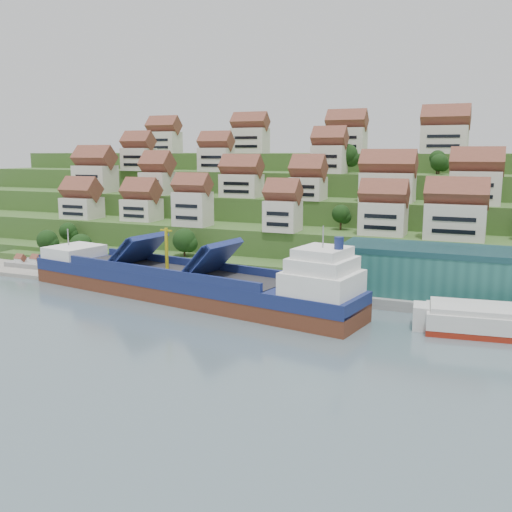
% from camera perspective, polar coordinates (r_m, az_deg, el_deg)
% --- Properties ---
extents(ground, '(300.00, 300.00, 0.00)m').
position_cam_1_polar(ground, '(121.27, -3.37, -4.77)').
color(ground, slate).
rests_on(ground, ground).
extents(quay, '(180.00, 14.00, 2.20)m').
position_cam_1_polar(quay, '(127.78, 7.74, -3.55)').
color(quay, gray).
rests_on(quay, ground).
extents(pebble_beach, '(45.00, 20.00, 1.00)m').
position_cam_1_polar(pebble_beach, '(163.51, -19.97, -1.23)').
color(pebble_beach, gray).
rests_on(pebble_beach, ground).
extents(hillside, '(260.00, 128.00, 31.00)m').
position_cam_1_polar(hillside, '(215.83, 8.89, 4.69)').
color(hillside, '#2D4C1E').
rests_on(hillside, ground).
extents(hillside_village, '(161.71, 62.70, 28.93)m').
position_cam_1_polar(hillside_village, '(173.55, 5.33, 7.97)').
color(hillside_village, silver).
rests_on(hillside_village, ground).
extents(hillside_trees, '(136.61, 62.46, 30.92)m').
position_cam_1_polar(hillside_trees, '(162.41, 1.20, 5.27)').
color(hillside_trees, '#173712').
rests_on(hillside_trees, ground).
extents(warehouse, '(60.00, 15.00, 10.00)m').
position_cam_1_polar(warehouse, '(124.29, 22.44, -1.76)').
color(warehouse, '#23605A').
rests_on(warehouse, quay).
extents(flagpole, '(1.28, 0.16, 8.00)m').
position_cam_1_polar(flagpole, '(122.30, 6.33, -1.37)').
color(flagpole, gray).
rests_on(flagpole, quay).
extents(beach_huts, '(14.40, 3.70, 2.20)m').
position_cam_1_polar(beach_huts, '(163.68, -20.82, -0.70)').
color(beach_huts, white).
rests_on(beach_huts, pebble_beach).
extents(cargo_ship, '(83.29, 27.05, 18.31)m').
position_cam_1_polar(cargo_ship, '(123.73, -6.58, -2.86)').
color(cargo_ship, '#5A2C1B').
rests_on(cargo_ship, ground).
extents(second_ship, '(28.44, 13.28, 7.96)m').
position_cam_1_polar(second_ship, '(109.57, 24.18, -6.05)').
color(second_ship, maroon).
rests_on(second_ship, ground).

